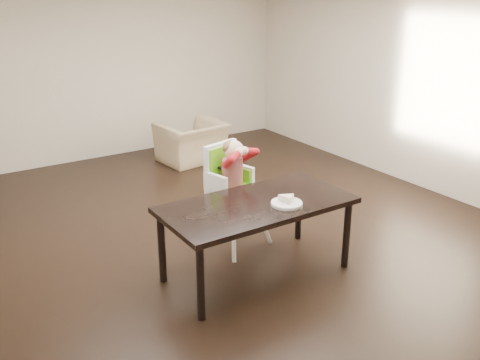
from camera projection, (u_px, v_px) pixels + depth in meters
The scene contains 6 objects.
ground at pixel (229, 232), 6.09m from camera, with size 7.00×7.00×0.00m, color black.
room_walls at pixel (228, 68), 5.44m from camera, with size 6.02×7.02×2.71m.
dining_table at pixel (257, 210), 5.00m from camera, with size 1.80×0.90×0.75m.
high_chair at pixel (231, 172), 5.55m from camera, with size 0.59×0.59×1.17m.
plate at pixel (287, 202), 4.92m from camera, with size 0.35×0.35×0.08m.
armchair at pixel (192, 136), 8.34m from camera, with size 0.95×0.62×0.83m, color tan.
Camera 1 is at (-2.91, -4.67, 2.69)m, focal length 40.00 mm.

